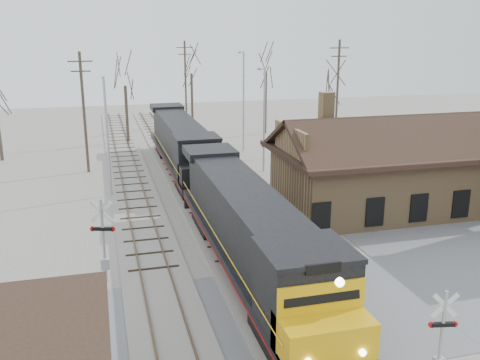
% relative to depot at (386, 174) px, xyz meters
% --- Properties ---
extents(ground, '(140.00, 140.00, 0.00)m').
position_rel_depot_xyz_m(ground, '(-11.99, -12.00, -2.41)').
color(ground, '#A5A095').
rests_on(ground, ground).
extents(road, '(60.00, 9.00, 0.03)m').
position_rel_depot_xyz_m(road, '(-11.99, -12.00, -2.39)').
color(road, slate).
rests_on(road, ground).
extents(track_main, '(3.40, 90.00, 0.24)m').
position_rel_depot_xyz_m(track_main, '(-11.99, 3.00, -2.34)').
color(track_main, '#A5A095').
rests_on(track_main, ground).
extents(track_siding, '(3.40, 90.00, 0.24)m').
position_rel_depot_xyz_m(track_siding, '(-16.49, 3.00, -2.34)').
color(track_siding, '#A5A095').
rests_on(track_siding, ground).
extents(depot, '(15.20, 9.31, 7.90)m').
position_rel_depot_xyz_m(depot, '(0.00, 0.00, 0.00)').
color(depot, '#9E7B51').
rests_on(depot, ground).
extents(locomotive_lead, '(3.11, 20.80, 4.62)m').
position_rel_depot_xyz_m(locomotive_lead, '(-11.99, -8.27, 0.02)').
color(locomotive_lead, black).
rests_on(locomotive_lead, ground).
extents(locomotive_trailing, '(3.11, 20.80, 4.37)m').
position_rel_depot_xyz_m(locomotive_trailing, '(-11.99, 12.80, 0.02)').
color(locomotive_trailing, black).
rests_on(locomotive_trailing, ground).
extents(crossbuck_near, '(1.01, 0.30, 3.55)m').
position_rel_depot_xyz_m(crossbuck_near, '(-7.95, -17.64, -0.71)').
color(crossbuck_near, '#A5A8AD').
rests_on(crossbuck_near, ground).
extents(crossbuck_far, '(1.18, 0.42, 4.25)m').
position_rel_depot_xyz_m(crossbuck_far, '(-18.86, -6.67, -0.42)').
color(crossbuck_far, '#A5A8AD').
rests_on(crossbuck_far, ground).
extents(streetlight_a, '(0.25, 2.04, 8.71)m').
position_rel_depot_xyz_m(streetlight_a, '(-18.15, 7.88, 2.48)').
color(streetlight_a, '#A5A8AD').
rests_on(streetlight_a, ground).
extents(streetlight_b, '(0.25, 2.04, 8.81)m').
position_rel_depot_xyz_m(streetlight_b, '(-5.10, 11.74, 2.53)').
color(streetlight_b, '#A5A8AD').
rests_on(streetlight_b, ground).
extents(streetlight_c, '(0.25, 2.04, 9.85)m').
position_rel_depot_xyz_m(streetlight_c, '(-4.60, 20.16, 3.06)').
color(streetlight_c, '#A5A8AD').
rests_on(streetlight_c, ground).
extents(utility_pole_a, '(2.00, 0.24, 10.18)m').
position_rel_depot_xyz_m(utility_pole_a, '(-19.81, 15.28, 2.91)').
color(utility_pole_a, '#382D23').
rests_on(utility_pole_a, ground).
extents(utility_pole_b, '(2.00, 0.24, 10.61)m').
position_rel_depot_xyz_m(utility_pole_b, '(-8.04, 34.37, 3.13)').
color(utility_pole_b, '#382D23').
rests_on(utility_pole_b, ground).
extents(utility_pole_c, '(2.00, 0.24, 10.95)m').
position_rel_depot_xyz_m(utility_pole_c, '(4.63, 18.17, 3.30)').
color(utility_pole_c, '#382D23').
rests_on(utility_pole_c, ground).
extents(tree_b, '(4.10, 4.10, 10.04)m').
position_rel_depot_xyz_m(tree_b, '(-15.69, 27.21, 4.74)').
color(tree_b, '#382D23').
rests_on(tree_b, ground).
extents(tree_c, '(4.39, 4.39, 10.75)m').
position_rel_depot_xyz_m(tree_c, '(-7.00, 36.05, 5.25)').
color(tree_c, '#382D23').
rests_on(tree_c, ground).
extents(tree_d, '(4.73, 4.73, 11.59)m').
position_rel_depot_xyz_m(tree_d, '(0.37, 28.41, 5.85)').
color(tree_d, '#382D23').
rests_on(tree_d, ground).
extents(tree_e, '(3.44, 3.44, 8.43)m').
position_rel_depot_xyz_m(tree_e, '(6.97, 23.94, 3.58)').
color(tree_e, '#382D23').
rests_on(tree_e, ground).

